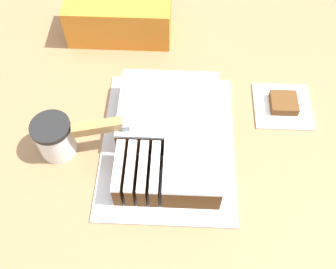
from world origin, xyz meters
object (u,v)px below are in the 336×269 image
coffee_cup (55,138)px  knife (119,124)px  brownie (284,103)px  cake_board (168,144)px  storage_box (119,18)px  cake (170,132)px

coffee_cup → knife: bearing=6.2°
knife → brownie: size_ratio=5.11×
cake_board → storage_box: bearing=112.1°
cake → storage_box: 0.38m
cake → coffee_cup: 0.25m
cake_board → coffee_cup: (-0.25, -0.02, 0.04)m
cake → brownie: bearing=22.6°
cake_board → brownie: brownie is taller
cake_board → cake: (0.00, 0.01, 0.04)m
cake → brownie: cake is taller
brownie → storage_box: bearing=150.1°
brownie → knife: bearing=-161.5°
cake → brownie: size_ratio=4.95×
cake_board → brownie: 0.30m
brownie → storage_box: (-0.42, 0.24, 0.04)m
cake → knife: bearing=-172.6°
cake_board → storage_box: 0.39m
knife → storage_box: 0.37m
cake_board → storage_box: (-0.15, 0.36, 0.05)m
cake_board → cake: 0.04m
cake_board → knife: knife is taller
cake_board → cake: bearing=56.4°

